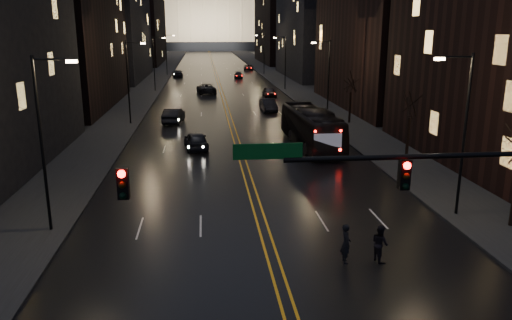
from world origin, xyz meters
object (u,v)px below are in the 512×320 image
object	(u,v)px
pedestrian_a	(346,243)
pedestrian_b	(380,243)
receding_car_a	(268,105)
oncoming_car_a	(196,140)
oncoming_car_b	(174,115)
traffic_signal	(473,187)
bus	(311,128)

from	to	relation	value
pedestrian_a	pedestrian_b	distance (m)	1.58
receding_car_a	pedestrian_a	xyz separation A→B (m)	(-2.01, -42.40, 0.13)
oncoming_car_a	oncoming_car_b	bearing A→B (deg)	-85.73
traffic_signal	oncoming_car_b	xyz separation A→B (m)	(-12.24, 40.58, -4.26)
oncoming_car_a	traffic_signal	bearing A→B (deg)	101.91
bus	oncoming_car_a	world-z (taller)	bus
oncoming_car_a	oncoming_car_b	xyz separation A→B (m)	(-2.63, 12.91, 0.05)
oncoming_car_a	receding_car_a	bearing A→B (deg)	-121.55
bus	oncoming_car_a	distance (m)	10.23
oncoming_car_a	receding_car_a	world-z (taller)	receding_car_a
oncoming_car_a	pedestrian_a	xyz separation A→B (m)	(6.90, -22.67, 0.14)
bus	traffic_signal	bearing A→B (deg)	-94.04
oncoming_car_b	bus	bearing A→B (deg)	142.15
traffic_signal	receding_car_a	xyz separation A→B (m)	(-0.71, 47.40, -4.31)
pedestrian_a	pedestrian_b	xyz separation A→B (m)	(1.57, 0.00, -0.06)
bus	oncoming_car_b	size ratio (longest dim) A/B	2.41
oncoming_car_b	pedestrian_a	world-z (taller)	pedestrian_a
pedestrian_b	oncoming_car_b	bearing A→B (deg)	2.99
bus	pedestrian_a	bearing A→B (deg)	-101.09
traffic_signal	bus	distance (m)	27.93
traffic_signal	pedestrian_a	bearing A→B (deg)	118.48
receding_car_a	pedestrian_b	distance (m)	42.40
receding_car_a	pedestrian_a	bearing A→B (deg)	-94.66
oncoming_car_b	pedestrian_b	world-z (taller)	pedestrian_b
traffic_signal	receding_car_a	distance (m)	47.60
traffic_signal	oncoming_car_a	xyz separation A→B (m)	(-9.61, 27.67, -4.32)
traffic_signal	oncoming_car_b	world-z (taller)	traffic_signal
bus	pedestrian_a	world-z (taller)	bus
pedestrian_a	pedestrian_b	world-z (taller)	pedestrian_a
oncoming_car_a	receding_car_a	xyz separation A→B (m)	(8.91, 19.73, 0.01)
oncoming_car_a	pedestrian_b	distance (m)	24.20
receding_car_a	pedestrian_a	world-z (taller)	pedestrian_a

